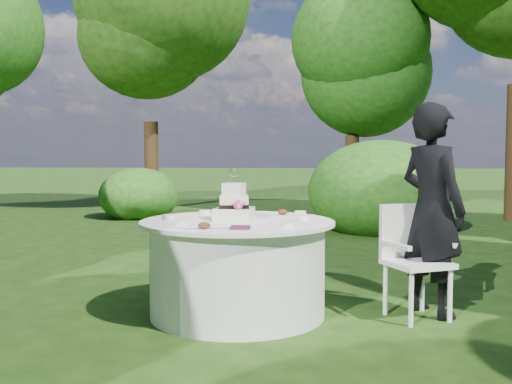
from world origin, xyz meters
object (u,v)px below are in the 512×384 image
table (237,267)px  cake (234,206)px  napkins (240,228)px  chair (412,252)px  guest (432,209)px

table → cake: (-0.03, 0.03, 0.50)m
napkins → chair: 1.46m
table → chair: chair is taller
cake → napkins: bearing=-79.2°
napkins → guest: (1.49, 0.65, 0.08)m
napkins → chair: size_ratio=0.16×
guest → chair: size_ratio=1.91×
table → chair: bearing=2.9°
guest → chair: bearing=78.6°
cake → chair: (1.42, 0.04, -0.36)m
guest → chair: (-0.17, -0.07, -0.34)m
table → cake: 0.50m
napkins → chair: chair is taller
table → chair: (1.39, 0.07, 0.13)m
cake → chair: size_ratio=0.47×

